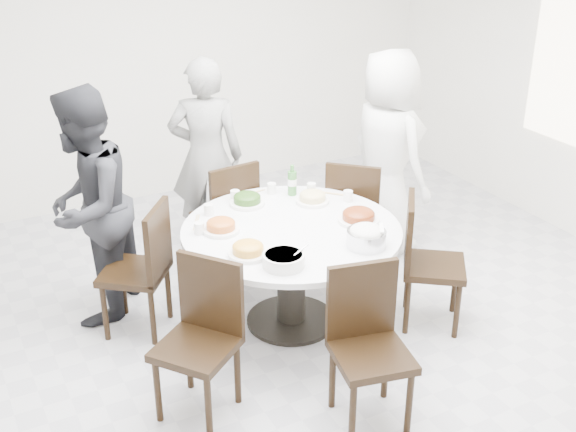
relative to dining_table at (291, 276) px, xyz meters
name	(u,v)px	position (x,y,z in m)	size (l,w,h in m)	color
floor	(298,346)	(-0.10, -0.29, -0.38)	(6.00, 6.00, 0.01)	silver
wall_back	(147,56)	(-0.10, 2.71, 1.02)	(6.00, 0.01, 2.80)	white
dining_table	(291,276)	(0.00, 0.00, 0.00)	(1.50, 1.50, 0.75)	white
chair_ne	(355,213)	(0.85, 0.51, 0.10)	(0.42, 0.42, 0.95)	black
chair_n	(224,215)	(-0.10, 0.96, 0.10)	(0.42, 0.42, 0.95)	black
chair_nw	(134,269)	(-0.99, 0.43, 0.10)	(0.42, 0.42, 0.95)	black
chair_sw	(196,345)	(-0.94, -0.60, 0.10)	(0.42, 0.42, 0.95)	black
chair_s	(372,353)	(-0.08, -1.13, 0.10)	(0.42, 0.42, 0.95)	black
chair_se	(435,264)	(0.88, -0.46, 0.10)	(0.42, 0.42, 0.95)	black
diner_right	(387,153)	(1.26, 0.69, 0.48)	(0.84, 0.54, 1.71)	white
diner_middle	(206,157)	(-0.07, 1.36, 0.46)	(0.61, 0.40, 1.66)	black
diner_left	(87,207)	(-1.19, 0.77, 0.47)	(0.82, 0.64, 1.69)	black
dish_greens	(247,201)	(-0.10, 0.49, 0.41)	(0.25, 0.25, 0.07)	white
dish_pale	(312,199)	(0.34, 0.30, 0.41)	(0.24, 0.24, 0.07)	white
dish_orange	(221,227)	(-0.44, 0.17, 0.41)	(0.25, 0.25, 0.07)	white
dish_redbrown	(358,217)	(0.46, -0.13, 0.41)	(0.29, 0.29, 0.07)	white
dish_tofu	(248,251)	(-0.43, -0.22, 0.41)	(0.25, 0.25, 0.07)	white
rice_bowl	(366,239)	(0.30, -0.46, 0.43)	(0.26, 0.26, 0.11)	silver
soup_bowl	(284,260)	(-0.29, -0.44, 0.42)	(0.26, 0.26, 0.08)	white
beverage_bottle	(292,180)	(0.27, 0.51, 0.49)	(0.07, 0.07, 0.24)	#306F2C
tea_cups	(254,189)	(0.03, 0.65, 0.42)	(0.07, 0.07, 0.08)	white
chopsticks	(252,195)	(0.00, 0.62, 0.38)	(0.24, 0.04, 0.01)	tan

